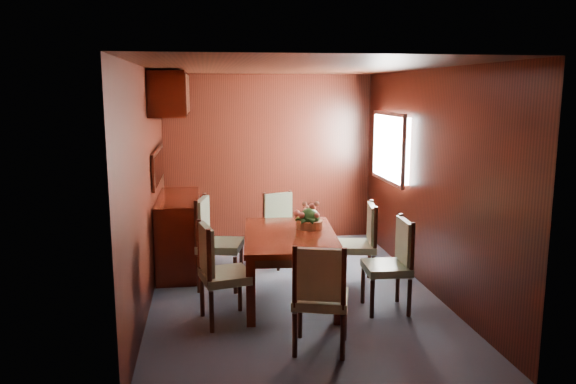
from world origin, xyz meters
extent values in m
plane|color=#3D4453|center=(0.00, 0.00, 0.00)|extent=(4.50, 4.50, 0.00)
cube|color=black|center=(-1.50, 0.00, 1.20)|extent=(0.02, 4.50, 2.40)
cube|color=black|center=(1.50, 0.00, 1.20)|extent=(0.02, 4.50, 2.40)
cube|color=black|center=(0.00, 2.25, 1.20)|extent=(3.00, 0.02, 2.40)
cube|color=black|center=(0.00, -2.25, 1.20)|extent=(3.00, 0.02, 2.40)
cube|color=black|center=(0.00, 0.00, 2.40)|extent=(3.00, 4.50, 0.02)
cube|color=white|center=(1.48, 1.10, 1.45)|extent=(0.14, 1.10, 0.80)
cube|color=#B2B2B7|center=(1.41, 1.10, 1.45)|extent=(0.04, 1.20, 0.90)
cube|color=black|center=(-1.47, 1.00, 1.28)|extent=(0.03, 1.36, 0.41)
cube|color=silver|center=(-1.45, 1.00, 1.28)|extent=(0.01, 1.30, 0.35)
cube|color=#320D06|center=(-1.30, 1.00, 2.13)|extent=(0.40, 1.40, 0.50)
cube|color=#320D06|center=(-1.25, 1.00, 0.45)|extent=(0.48, 1.40, 0.90)
cube|color=#320D06|center=(-0.52, -0.85, 0.32)|extent=(0.09, 0.09, 0.65)
cube|color=#320D06|center=(0.29, -0.92, 0.32)|extent=(0.09, 0.09, 0.65)
cube|color=#320D06|center=(-0.40, 0.53, 0.32)|extent=(0.09, 0.09, 0.65)
cube|color=#320D06|center=(0.41, 0.46, 0.32)|extent=(0.09, 0.09, 0.65)
cube|color=black|center=(-0.05, -0.20, 0.60)|extent=(0.94, 1.46, 0.09)
cube|color=#320D06|center=(-0.05, -0.20, 0.68)|extent=(1.07, 1.58, 0.06)
cylinder|color=black|center=(-0.97, -0.56, 0.19)|extent=(0.04, 0.04, 0.39)
cylinder|color=black|center=(-0.88, -0.95, 0.19)|extent=(0.04, 0.04, 0.39)
cylinder|color=black|center=(-0.60, -0.47, 0.19)|extent=(0.04, 0.04, 0.39)
cylinder|color=black|center=(-0.51, -0.86, 0.19)|extent=(0.04, 0.04, 0.39)
cube|color=slate|center=(-0.74, -0.71, 0.45)|extent=(0.53, 0.54, 0.08)
cylinder|color=black|center=(-0.98, -0.56, 0.71)|extent=(0.04, 0.04, 0.52)
cylinder|color=black|center=(-0.89, -0.95, 0.71)|extent=(0.04, 0.04, 0.52)
cube|color=slate|center=(-0.92, -0.75, 0.73)|extent=(0.15, 0.42, 0.44)
cylinder|color=black|center=(-0.92, 0.52, 0.21)|extent=(0.05, 0.05, 0.41)
cylinder|color=black|center=(-1.01, 0.11, 0.21)|extent=(0.05, 0.05, 0.41)
cylinder|color=black|center=(-0.53, 0.43, 0.21)|extent=(0.05, 0.05, 0.41)
cylinder|color=black|center=(-0.62, 0.02, 0.21)|extent=(0.05, 0.05, 0.41)
cube|color=slate|center=(-0.77, 0.27, 0.47)|extent=(0.56, 0.57, 0.08)
cylinder|color=black|center=(-0.93, 0.52, 0.75)|extent=(0.05, 0.05, 0.55)
cylinder|color=black|center=(-1.02, 0.11, 0.75)|extent=(0.05, 0.05, 0.55)
cube|color=slate|center=(-0.95, 0.31, 0.77)|extent=(0.16, 0.45, 0.46)
cylinder|color=black|center=(1.02, -0.85, 0.19)|extent=(0.04, 0.04, 0.38)
cylinder|color=black|center=(1.04, -0.47, 0.19)|extent=(0.04, 0.04, 0.38)
cylinder|color=black|center=(0.65, -0.84, 0.19)|extent=(0.04, 0.04, 0.38)
cylinder|color=black|center=(0.67, -0.45, 0.19)|extent=(0.04, 0.04, 0.38)
cube|color=slate|center=(0.84, -0.65, 0.44)|extent=(0.45, 0.46, 0.08)
cylinder|color=black|center=(1.03, -0.85, 0.69)|extent=(0.04, 0.04, 0.50)
cylinder|color=black|center=(1.05, -0.47, 0.69)|extent=(0.04, 0.04, 0.50)
cube|color=slate|center=(1.02, -0.66, 0.71)|extent=(0.08, 0.41, 0.43)
cylinder|color=black|center=(0.89, -0.07, 0.19)|extent=(0.04, 0.04, 0.38)
cylinder|color=black|center=(0.96, 0.31, 0.19)|extent=(0.04, 0.04, 0.38)
cylinder|color=black|center=(0.53, -0.01, 0.19)|extent=(0.04, 0.04, 0.38)
cylinder|color=black|center=(0.60, 0.37, 0.19)|extent=(0.04, 0.04, 0.38)
cube|color=slate|center=(0.75, 0.15, 0.43)|extent=(0.49, 0.51, 0.08)
cylinder|color=black|center=(0.90, -0.07, 0.68)|extent=(0.04, 0.04, 0.50)
cylinder|color=black|center=(0.97, 0.31, 0.68)|extent=(0.04, 0.04, 0.50)
cube|color=slate|center=(0.92, 0.12, 0.70)|extent=(0.13, 0.41, 0.42)
cylinder|color=black|center=(-0.21, -1.53, 0.19)|extent=(0.04, 0.04, 0.38)
cylinder|color=black|center=(0.16, -1.64, 0.19)|extent=(0.04, 0.04, 0.38)
cylinder|color=black|center=(-0.11, -1.17, 0.19)|extent=(0.04, 0.04, 0.38)
cylinder|color=black|center=(0.27, -1.28, 0.19)|extent=(0.04, 0.04, 0.38)
cube|color=slate|center=(0.03, -1.40, 0.44)|extent=(0.55, 0.54, 0.08)
cylinder|color=black|center=(-0.22, -1.54, 0.70)|extent=(0.04, 0.04, 0.51)
cylinder|color=black|center=(0.16, -1.65, 0.70)|extent=(0.04, 0.04, 0.51)
cube|color=slate|center=(-0.02, -1.57, 0.72)|extent=(0.41, 0.17, 0.43)
cylinder|color=black|center=(0.16, 1.20, 0.18)|extent=(0.04, 0.04, 0.36)
cylinder|color=black|center=(-0.19, 1.07, 0.18)|extent=(0.04, 0.04, 0.36)
cylinder|color=black|center=(0.29, 0.87, 0.18)|extent=(0.04, 0.04, 0.36)
cylinder|color=black|center=(-0.06, 0.74, 0.18)|extent=(0.04, 0.04, 0.36)
cube|color=slate|center=(0.05, 0.97, 0.42)|extent=(0.55, 0.54, 0.07)
cylinder|color=black|center=(0.16, 1.21, 0.66)|extent=(0.04, 0.04, 0.49)
cylinder|color=black|center=(-0.19, 1.07, 0.66)|extent=(0.04, 0.04, 0.49)
cube|color=slate|center=(-0.01, 1.13, 0.68)|extent=(0.39, 0.20, 0.41)
cylinder|color=#B66037|center=(0.19, 0.00, 0.75)|extent=(0.28, 0.28, 0.09)
sphere|color=#224918|center=(0.19, 0.00, 0.81)|extent=(0.22, 0.22, 0.22)
camera|label=1|loc=(-0.90, -5.79, 2.17)|focal=35.00mm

